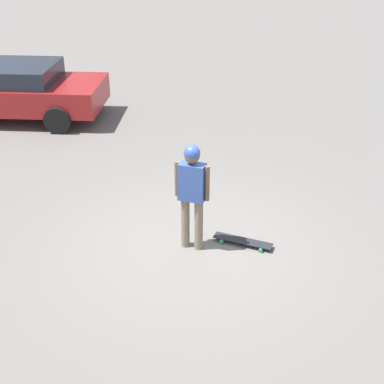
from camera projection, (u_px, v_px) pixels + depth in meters
name	position (u px, v px, depth m)	size (l,w,h in m)	color
ground_plane	(192.00, 246.00, 8.25)	(220.00, 220.00, 0.00)	slate
person	(192.00, 187.00, 7.76)	(0.50, 0.33, 1.70)	#7A6B56
skateboard	(243.00, 241.00, 8.27)	(0.93, 0.48, 0.08)	#232328
car_parked_near	(13.00, 90.00, 12.95)	(4.62, 4.17, 1.33)	maroon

